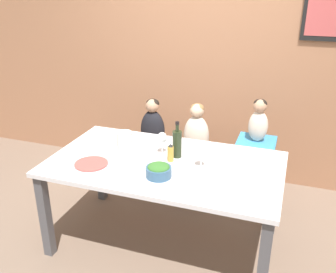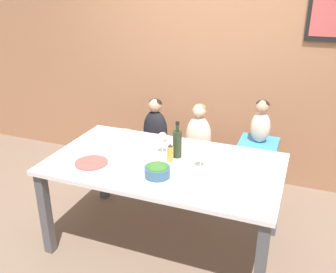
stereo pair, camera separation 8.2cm
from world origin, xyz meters
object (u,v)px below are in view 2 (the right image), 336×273
Objects in this scene: chair_right_highchair at (257,157)px; person_child_center at (199,132)px; chair_far_center at (198,162)px; dinner_plate_front_left at (91,163)px; salad_bowl_large at (157,170)px; person_baby_right at (261,120)px; dinner_plate_back_right at (244,163)px; wine_glass_near at (201,152)px; dinner_plate_back_left at (121,139)px; person_child_left at (155,125)px; paper_towel_roll at (125,147)px; chair_far_left at (156,155)px; wine_glass_far at (162,138)px; wine_bottle at (177,143)px.

chair_right_highchair is 1.31× the size of person_child_center.
chair_far_center is 1.80× the size of dinner_plate_front_left.
salad_bowl_large is (-0.00, -1.00, 0.41)m from chair_far_center.
chair_far_center is at bearing -179.91° from person_baby_right.
dinner_plate_front_left is at bearing -159.14° from dinner_plate_back_right.
person_baby_right reaches higher than wine_glass_near.
salad_bowl_large is 0.73× the size of dinner_plate_back_left.
person_child_left is 1.04m from wine_glass_near.
person_child_center reaches higher than dinner_plate_back_left.
dinner_plate_back_right is at bearing 37.92° from salad_bowl_large.
person_child_left reaches higher than chair_far_center.
person_child_center is 0.80m from dinner_plate_back_right.
chair_far_center is at bearing 44.09° from dinner_plate_back_left.
dinner_plate_back_left is at bearing 122.27° from paper_towel_roll.
chair_far_left is at bearing 131.63° from wine_glass_near.
wine_glass_near is at bearing -48.39° from person_child_left.
dinner_plate_back_left is (-0.78, 0.25, -0.12)m from wine_glass_near.
chair_right_highchair is 2.73× the size of dinner_plate_back_right.
chair_far_left is 2.50× the size of wine_glass_far.
person_child_center reaches higher than wine_glass_far.
person_child_center reaches higher than chair_right_highchair.
salad_bowl_large is 0.73× the size of dinner_plate_front_left.
wine_glass_far is (-0.67, -0.64, 0.34)m from chair_right_highchair.
chair_right_highchair is 0.91m from wine_bottle.
dinner_plate_back_left is at bearing -135.91° from chair_far_center.
person_child_left is at bearing 97.92° from paper_towel_roll.
person_child_center is (0.44, 0.00, 0.32)m from chair_far_left.
paper_towel_roll is at bearing 157.07° from salad_bowl_large.
paper_towel_roll is at bearing -110.21° from chair_far_center.
salad_bowl_large is (-0.56, -1.00, 0.25)m from chair_right_highchair.
person_child_left is at bearing 79.38° from dinner_plate_back_left.
wine_bottle is at bearing 86.29° from salad_bowl_large.
person_child_left is 1.00m from dinner_plate_front_left.
paper_towel_roll is at bearing -82.07° from chair_far_left.
salad_bowl_large reaches higher than dinner_plate_back_right.
chair_right_highchair is at bearing -0.03° from person_child_left.
wine_glass_far is at bearing -15.45° from dinner_plate_back_left.
paper_towel_roll reaches higher than dinner_plate_back_left.
chair_far_left is 0.32m from person_child_left.
chair_right_highchair is 1.18m from salad_bowl_large.
chair_far_left is 1.80× the size of dinner_plate_back_left.
wine_glass_far is 0.72× the size of dinner_plate_back_right.
dinner_plate_front_left and dinner_plate_back_right have the same top height.
dinner_plate_back_right is at bearing -48.01° from chair_far_center.
chair_right_highchair is 2.73× the size of dinner_plate_front_left.
wine_bottle reaches higher than chair_far_center.
wine_glass_far is (-0.11, -0.64, 0.49)m from chair_far_center.
chair_far_center is at bearing 0.00° from chair_far_left.
salad_bowl_large is (-0.02, -0.35, -0.07)m from wine_bottle.
dinner_plate_back_right is at bearing -31.29° from person_child_left.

